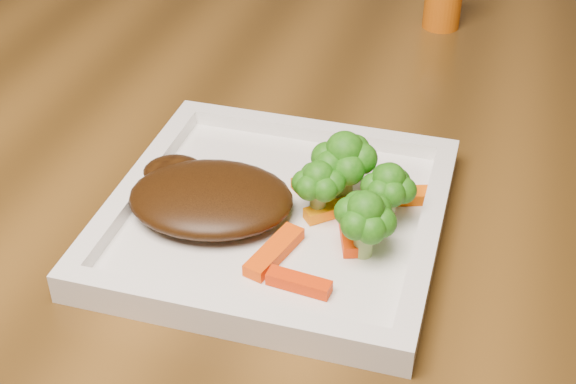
# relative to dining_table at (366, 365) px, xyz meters

# --- Properties ---
(dining_table) EXTENTS (1.60, 0.90, 0.75)m
(dining_table) POSITION_rel_dining_table_xyz_m (0.00, 0.00, 0.00)
(dining_table) COLOR brown
(dining_table) RESTS_ON floor
(plate) EXTENTS (0.27, 0.27, 0.01)m
(plate) POSITION_rel_dining_table_xyz_m (-0.06, -0.20, 0.38)
(plate) COLOR white
(plate) RESTS_ON dining_table
(steak) EXTENTS (0.15, 0.13, 0.03)m
(steak) POSITION_rel_dining_table_xyz_m (-0.11, -0.22, 0.40)
(steak) COLOR #361C08
(steak) RESTS_ON plate
(broccoli_0) EXTENTS (0.08, 0.08, 0.07)m
(broccoli_0) POSITION_rel_dining_table_xyz_m (-0.01, -0.17, 0.42)
(broccoli_0) COLOR #1C5F0F
(broccoli_0) RESTS_ON plate
(broccoli_1) EXTENTS (0.05, 0.05, 0.06)m
(broccoli_1) POSITION_rel_dining_table_xyz_m (0.03, -0.19, 0.42)
(broccoli_1) COLOR #176C12
(broccoli_1) RESTS_ON plate
(broccoli_2) EXTENTS (0.06, 0.06, 0.06)m
(broccoli_2) POSITION_rel_dining_table_xyz_m (0.02, -0.23, 0.42)
(broccoli_2) COLOR #137214
(broccoli_2) RESTS_ON plate
(broccoli_3) EXTENTS (0.05, 0.05, 0.06)m
(broccoli_3) POSITION_rel_dining_table_xyz_m (-0.02, -0.20, 0.42)
(broccoli_3) COLOR #196B11
(broccoli_3) RESTS_ON plate
(carrot_0) EXTENTS (0.05, 0.02, 0.01)m
(carrot_0) POSITION_rel_dining_table_xyz_m (-0.02, -0.29, 0.39)
(carrot_0) COLOR red
(carrot_0) RESTS_ON plate
(carrot_2) EXTENTS (0.03, 0.07, 0.01)m
(carrot_2) POSITION_rel_dining_table_xyz_m (-0.04, -0.26, 0.39)
(carrot_2) COLOR #ED4403
(carrot_2) RESTS_ON plate
(carrot_3) EXTENTS (0.07, 0.04, 0.01)m
(carrot_3) POSITION_rel_dining_table_xyz_m (0.04, -0.16, 0.39)
(carrot_3) COLOR #EF5D03
(carrot_3) RESTS_ON plate
(carrot_4) EXTENTS (0.05, 0.05, 0.01)m
(carrot_4) POSITION_rel_dining_table_xyz_m (-0.03, -0.15, 0.39)
(carrot_4) COLOR #D36503
(carrot_4) RESTS_ON plate
(carrot_5) EXTENTS (0.03, 0.05, 0.01)m
(carrot_5) POSITION_rel_dining_table_xyz_m (0.01, -0.22, 0.39)
(carrot_5) COLOR #F43703
(carrot_5) RESTS_ON plate
(carrot_6) EXTENTS (0.05, 0.04, 0.01)m
(carrot_6) POSITION_rel_dining_table_xyz_m (-0.01, -0.19, 0.39)
(carrot_6) COLOR orange
(carrot_6) RESTS_ON plate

